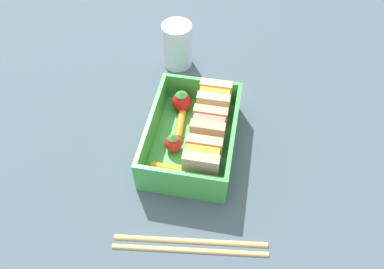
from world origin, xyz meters
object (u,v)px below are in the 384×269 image
at_px(drinking_glass, 177,45).
at_px(sandwich_center, 202,161).
at_px(sandwich_center_left, 209,130).
at_px(strawberry_far_left, 173,143).
at_px(strawberry_left, 182,101).
at_px(chopstick_pair, 190,245).
at_px(sandwich_left, 214,103).
at_px(carrot_stick_far_left, 180,124).
at_px(carrot_stick_left, 169,169).

bearing_deg(drinking_glass, sandwich_center, 19.57).
height_order(sandwich_center_left, strawberry_far_left, sandwich_center_left).
bearing_deg(strawberry_left, drinking_glass, -165.18).
bearing_deg(chopstick_pair, sandwich_left, -179.35).
bearing_deg(drinking_glass, carrot_stick_far_left, 13.26).
relative_size(strawberry_left, carrot_stick_left, 0.70).
xyz_separation_m(strawberry_left, carrot_stick_left, (0.12, 0.01, -0.01)).
xyz_separation_m(carrot_stick_far_left, chopstick_pair, (0.18, 0.05, -0.01)).
height_order(sandwich_left, strawberry_far_left, sandwich_left).
height_order(sandwich_left, carrot_stick_left, sandwich_left).
relative_size(sandwich_center, drinking_glass, 0.74).
xyz_separation_m(strawberry_far_left, chopstick_pair, (0.14, 0.05, -0.02)).
height_order(carrot_stick_left, drinking_glass, drinking_glass).
distance_m(sandwich_left, strawberry_far_left, 0.09).
relative_size(strawberry_left, chopstick_pair, 0.19).
relative_size(sandwich_left, carrot_stick_left, 1.13).
height_order(sandwich_center_left, drinking_glass, drinking_glass).
xyz_separation_m(sandwich_center_left, chopstick_pair, (0.16, 0.00, -0.04)).
distance_m(sandwich_left, sandwich_center, 0.11).
bearing_deg(strawberry_left, chopstick_pair, 14.07).
bearing_deg(sandwich_center, sandwich_left, 180.00).
bearing_deg(carrot_stick_far_left, chopstick_pair, 15.28).
relative_size(sandwich_center_left, strawberry_far_left, 1.88).
bearing_deg(sandwich_left, chopstick_pair, 0.65).
bearing_deg(strawberry_left, sandwich_left, 81.72).
distance_m(strawberry_left, carrot_stick_left, 0.12).
relative_size(sandwich_left, strawberry_left, 1.61).
height_order(strawberry_left, chopstick_pair, strawberry_left).
bearing_deg(drinking_glass, strawberry_far_left, 10.18).
relative_size(sandwich_center, carrot_stick_far_left, 1.15).
xyz_separation_m(sandwich_left, carrot_stick_left, (0.11, -0.05, -0.02)).
relative_size(strawberry_far_left, chopstick_pair, 0.16).
bearing_deg(chopstick_pair, strawberry_far_left, -159.80).
relative_size(strawberry_left, drinking_glass, 0.46).
relative_size(chopstick_pair, drinking_glass, 2.43).
distance_m(strawberry_left, strawberry_far_left, 0.08).
height_order(sandwich_center_left, carrot_stick_left, sandwich_center_left).
distance_m(sandwich_center, carrot_stick_left, 0.05).
xyz_separation_m(sandwich_center, strawberry_far_left, (-0.03, -0.05, -0.02)).
xyz_separation_m(sandwich_center_left, carrot_stick_left, (0.06, -0.05, -0.02)).
xyz_separation_m(sandwich_left, carrot_stick_far_left, (0.03, -0.05, -0.02)).
relative_size(sandwich_left, sandwich_center_left, 1.00).
distance_m(strawberry_far_left, carrot_stick_left, 0.04).
bearing_deg(sandwich_left, drinking_glass, -146.76).
distance_m(sandwich_center, chopstick_pair, 0.11).
distance_m(sandwich_left, drinking_glass, 0.15).
bearing_deg(sandwich_center, strawberry_left, -155.76).
bearing_deg(strawberry_far_left, sandwich_center, 53.98).
distance_m(sandwich_left, carrot_stick_far_left, 0.06).
relative_size(sandwich_center_left, chopstick_pair, 0.30).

